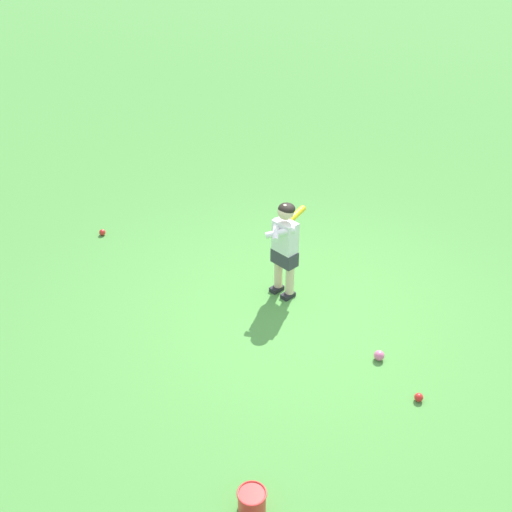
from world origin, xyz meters
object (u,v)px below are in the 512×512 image
(play_ball_midfield, at_px, (419,397))
(play_ball_far_left, at_px, (379,355))
(toy_bucket, at_px, (252,501))
(play_ball_by_bucket, at_px, (102,232))
(child_batter, at_px, (285,241))

(play_ball_midfield, xyz_separation_m, play_ball_far_left, (0.49, 0.32, 0.01))
(play_ball_far_left, bearing_deg, play_ball_midfield, -147.03)
(play_ball_midfield, bearing_deg, toy_bucket, 134.11)
(toy_bucket, bearing_deg, play_ball_midfield, -45.89)
(play_ball_by_bucket, distance_m, play_ball_far_left, 3.84)
(play_ball_by_bucket, height_order, toy_bucket, toy_bucket)
(child_batter, relative_size, play_ball_midfield, 13.96)
(play_ball_by_bucket, bearing_deg, play_ball_midfield, -123.28)
(child_batter, xyz_separation_m, play_ball_midfield, (-1.44, -1.30, -0.61))
(play_ball_by_bucket, height_order, play_ball_midfield, same)
(play_ball_far_left, bearing_deg, child_batter, 45.67)
(toy_bucket, bearing_deg, play_ball_by_bucket, 33.03)
(play_ball_by_bucket, relative_size, play_ball_midfield, 1.01)
(play_ball_by_bucket, bearing_deg, play_ball_far_left, -119.77)
(child_batter, height_order, play_ball_far_left, child_batter)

